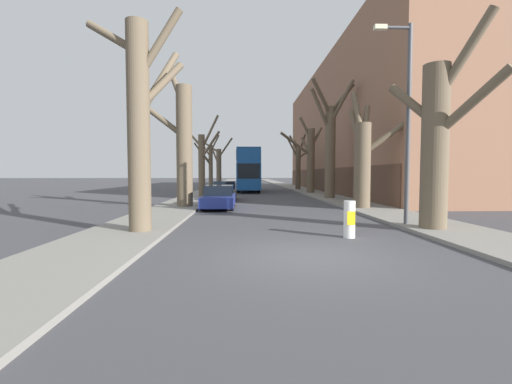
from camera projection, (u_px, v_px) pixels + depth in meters
name	position (u px, v px, depth m)	size (l,w,h in m)	color
ground_plane	(310.00, 257.00, 8.10)	(300.00, 300.00, 0.00)	#424247
sidewalk_left	(221.00, 185.00, 57.80)	(2.80, 120.00, 0.12)	gray
sidewalk_right	(285.00, 185.00, 58.19)	(2.80, 120.00, 0.12)	gray
building_facade_right	(364.00, 129.00, 38.02)	(10.08, 40.85, 13.82)	#93664C
street_tree_left_0	(140.00, 117.00, 11.09)	(3.26, 3.14, 7.19)	brown
street_tree_left_1	(183.00, 142.00, 19.45)	(3.28, 2.17, 7.88)	brown
street_tree_left_2	(202.00, 162.00, 27.81)	(2.85, 3.11, 6.73)	brown
street_tree_left_3	(210.00, 165.00, 36.80)	(2.59, 4.49, 6.08)	brown
street_tree_left_4	(219.00, 166.00, 45.71)	(4.14, 3.08, 6.65)	brown
street_tree_right_0	(437.00, 140.00, 11.45)	(2.47, 3.35, 7.00)	brown
street_tree_right_1	(364.00, 157.00, 18.69)	(3.38, 2.98, 6.65)	brown
street_tree_right_2	(330.00, 144.00, 26.02)	(3.43, 2.21, 8.86)	brown
street_tree_right_3	(310.00, 158.00, 33.45)	(4.34, 2.25, 7.47)	brown
street_tree_right_4	(298.00, 164.00, 41.02)	(4.22, 3.21, 6.54)	brown
double_decker_bus	(248.00, 168.00, 38.12)	(2.45, 10.46, 4.58)	#19519E
parked_car_0	(219.00, 197.00, 19.52)	(1.77, 4.43, 1.30)	navy
parked_car_1	(225.00, 191.00, 25.44)	(1.71, 4.30, 1.42)	#4C5156
lamp_post	(406.00, 114.00, 12.43)	(1.40, 0.20, 7.36)	#4C4F54
traffic_bollard	(349.00, 219.00, 10.49)	(0.35, 0.36, 1.14)	white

